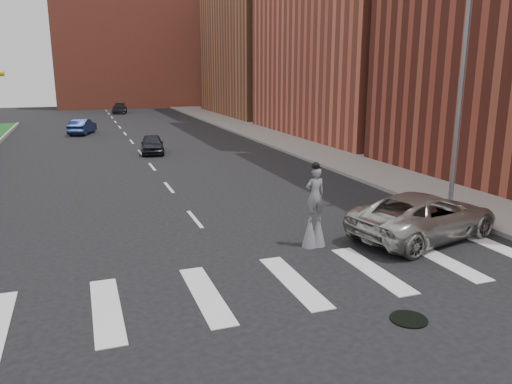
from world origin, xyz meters
The scene contains 12 objects.
ground_plane centered at (0.00, 0.00, 0.00)m, with size 160.00×160.00×0.00m, color black.
sidewalk_right centered at (12.50, 25.00, 0.09)m, with size 5.00×90.00×0.18m, color slate.
manhole centered at (3.00, -2.00, 0.02)m, with size 0.90×0.90×0.04m, color black.
building_mid centered at (22.00, 30.00, 12.00)m, with size 16.00×22.00×24.00m, color #B85139.
building_far centered at (22.00, 54.00, 10.00)m, with size 16.00×22.00×20.00m, color brown.
building_backdrop centered at (6.00, 78.00, 9.00)m, with size 26.00×14.00×18.00m, color #B85139.
streetlight centered at (10.90, 6.00, 4.90)m, with size 2.05×0.20×9.00m.
stilt_performer centered at (3.14, 3.50, 1.18)m, with size 0.84×0.53×2.94m.
suv_crossing centered at (7.26, 3.00, 0.82)m, with size 2.72×5.89×1.64m, color #A5A39C.
car_near centered at (0.80, 25.38, 0.67)m, with size 1.59×3.95×1.35m, color black.
car_mid centered at (-3.81, 38.97, 0.72)m, with size 1.53×4.38×1.44m, color #15234C.
car_far centered at (1.54, 62.46, 0.68)m, with size 1.91×4.69×1.36m, color black.
Camera 1 is at (-4.16, -11.10, 5.87)m, focal length 35.00 mm.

